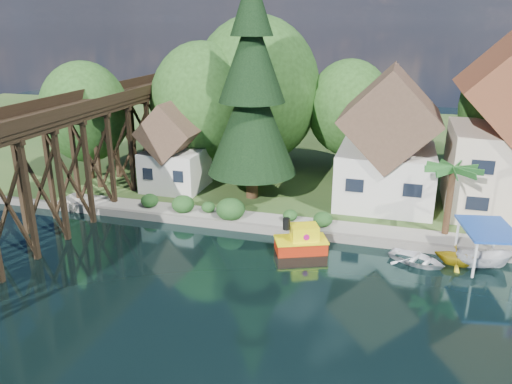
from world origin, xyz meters
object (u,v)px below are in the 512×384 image
shed (175,152)px  boat_yellow (457,254)px  boat_white_a (417,258)px  boat_canopy (485,251)px  trestle_bridge (56,158)px  house_center (512,137)px  conifer (252,94)px  tugboat (301,241)px  house_left (387,147)px  palm_tree (453,172)px

shed → boat_yellow: 24.50m
boat_white_a → boat_canopy: 4.06m
trestle_bridge → house_center: 33.96m
conifer → boat_yellow: (15.76, -7.35, -8.52)m
tugboat → boat_yellow: 9.92m
shed → boat_canopy: shed is taller
house_left → conifer: conifer is taller
house_left → boat_yellow: size_ratio=4.04×
house_center → conifer: 20.12m
trestle_bridge → boat_white_a: 26.10m
conifer → palm_tree: (15.27, -3.70, -4.13)m
shed → boat_white_a: (20.60, -8.35, -3.45)m
boat_white_a → palm_tree: bearing=-0.7°
boat_canopy → boat_yellow: size_ratio=1.72×
trestle_bridge → boat_canopy: trestle_bridge is taller
conifer → palm_tree: conifer is taller
tugboat → shed: bearing=146.5°
house_left → boat_yellow: 11.50m
boat_canopy → boat_yellow: (-1.55, 0.01, -0.45)m
trestle_bridge → boat_white_a: trestle_bridge is taller
boat_white_a → trestle_bridge: bearing=116.2°
house_center → boat_white_a: house_center is taller
house_left → palm_tree: (4.51, -5.71, -0.03)m
house_left → shed: size_ratio=1.40×
house_left → house_center: 9.10m
shed → conifer: (7.24, -0.51, 5.41)m
house_center → conifer: size_ratio=0.77×
palm_tree → tugboat: palm_tree is taller
trestle_bridge → boat_yellow: trestle_bridge is taller
shed → palm_tree: size_ratio=1.49×
tugboat → boat_white_a: (7.49, 0.34, -0.38)m
palm_tree → trestle_bridge: bearing=-169.5°
shed → palm_tree: (22.51, -4.21, 1.28)m
house_center → boat_canopy: (-2.45, -9.88, -5.24)m
trestle_bridge → shed: bearing=61.8°
boat_white_a → tugboat: bearing=116.6°
house_left → boat_white_a: house_left is taller
house_left → tugboat: (-4.89, -10.19, -4.39)m
tugboat → trestle_bridge: bearing=-178.0°
palm_tree → boat_canopy: 5.76m
trestle_bridge → palm_tree: size_ratio=8.36×
house_left → boat_canopy: (6.55, -9.38, -3.97)m
tugboat → boat_yellow: bearing=4.8°
tugboat → boat_yellow: size_ratio=1.43×
boat_white_a → boat_canopy: size_ratio=0.77×
house_center → shed: bearing=-175.8°
boat_canopy → boat_white_a: bearing=-173.1°
boat_yellow → house_center: bearing=-11.9°
trestle_bridge → boat_canopy: 29.88m
conifer → boat_canopy: (17.31, -7.37, -8.07)m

